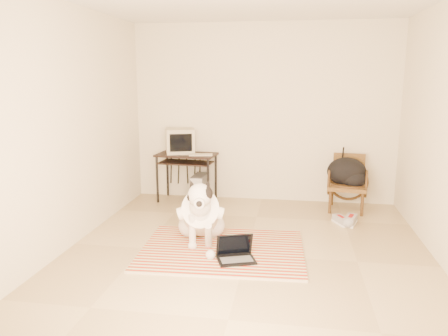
% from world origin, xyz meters
% --- Properties ---
extents(floor, '(4.50, 4.50, 0.00)m').
position_xyz_m(floor, '(0.00, 0.00, 0.00)').
color(floor, tan).
rests_on(floor, ground).
extents(wall_back, '(4.50, 0.00, 4.50)m').
position_xyz_m(wall_back, '(0.00, 2.25, 1.35)').
color(wall_back, beige).
rests_on(wall_back, floor).
extents(wall_front, '(4.50, 0.00, 4.50)m').
position_xyz_m(wall_front, '(0.00, -2.25, 1.35)').
color(wall_front, beige).
rests_on(wall_front, floor).
extents(wall_left, '(0.00, 4.50, 4.50)m').
position_xyz_m(wall_left, '(-2.00, 0.00, 1.35)').
color(wall_left, beige).
rests_on(wall_left, floor).
extents(rug, '(1.85, 1.45, 0.02)m').
position_xyz_m(rug, '(-0.28, 0.07, 0.01)').
color(rug, '#BC1A08').
rests_on(rug, floor).
extents(dog, '(0.56, 1.12, 0.84)m').
position_xyz_m(dog, '(-0.56, 0.28, 0.34)').
color(dog, silver).
rests_on(dog, rug).
extents(laptop, '(0.45, 0.39, 0.27)m').
position_xyz_m(laptop, '(-0.09, -0.19, 0.09)').
color(laptop, black).
rests_on(laptop, rug).
extents(computer_desk, '(0.94, 0.58, 0.74)m').
position_xyz_m(computer_desk, '(-1.15, 1.96, 0.64)').
color(computer_desk, black).
rests_on(computer_desk, floor).
extents(crt_monitor, '(0.53, 0.51, 0.38)m').
position_xyz_m(crt_monitor, '(-1.26, 2.03, 0.93)').
color(crt_monitor, '#B3A88C').
rests_on(crt_monitor, computer_desk).
extents(desk_keyboard, '(0.36, 0.19, 0.02)m').
position_xyz_m(desk_keyboard, '(-0.90, 1.86, 0.75)').
color(desk_keyboard, '#B3A88C').
rests_on(desk_keyboard, computer_desk).
extents(pc_tower, '(0.21, 0.46, 0.42)m').
position_xyz_m(pc_tower, '(-0.94, 1.94, 0.21)').
color(pc_tower, '#515154').
rests_on(pc_tower, floor).
extents(rattan_chair, '(0.60, 0.58, 0.80)m').
position_xyz_m(rattan_chair, '(1.26, 1.89, 0.40)').
color(rattan_chair, brown).
rests_on(rattan_chair, floor).
extents(backpack, '(0.55, 0.48, 0.41)m').
position_xyz_m(backpack, '(1.25, 1.85, 0.55)').
color(backpack, black).
rests_on(backpack, rattan_chair).
extents(sneaker_left, '(0.23, 0.31, 0.10)m').
position_xyz_m(sneaker_left, '(1.12, 1.21, 0.05)').
color(sneaker_left, white).
rests_on(sneaker_left, floor).
extents(sneaker_right, '(0.22, 0.34, 0.11)m').
position_xyz_m(sneaker_right, '(1.24, 1.22, 0.05)').
color(sneaker_right, white).
rests_on(sneaker_right, floor).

